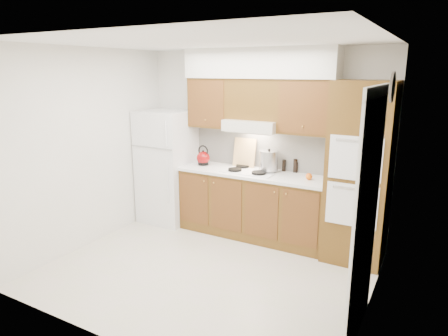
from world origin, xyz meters
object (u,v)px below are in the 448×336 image
(kettle, at_px, (203,158))
(stock_pot, at_px, (269,161))
(fridge, at_px, (168,166))
(oven_cabinet, at_px, (359,174))

(kettle, bearing_deg, stock_pot, -8.81)
(fridge, bearing_deg, kettle, 5.97)
(fridge, height_order, kettle, fridge)
(stock_pot, bearing_deg, fridge, -175.14)
(oven_cabinet, xyz_separation_m, kettle, (-2.23, 0.03, -0.05))
(kettle, bearing_deg, fridge, 172.98)
(fridge, distance_m, stock_pot, 1.65)
(oven_cabinet, height_order, kettle, oven_cabinet)
(fridge, xyz_separation_m, stock_pot, (1.62, 0.14, 0.24))
(fridge, bearing_deg, stock_pot, 4.86)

